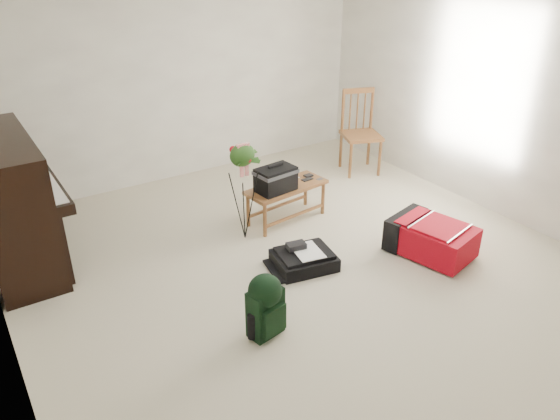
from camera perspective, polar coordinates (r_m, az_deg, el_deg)
floor at (r=5.15m, az=2.83°, el=-6.37°), size 5.00×5.50×0.01m
wall_back at (r=6.91m, az=-10.60°, el=13.34°), size 5.00×0.04×2.50m
wall_right at (r=6.32m, az=22.26°, el=10.55°), size 0.04×5.50×2.50m
piano at (r=5.56m, az=-26.18°, el=0.36°), size 0.71×1.50×1.25m
bench at (r=5.75m, az=-0.18°, el=3.03°), size 0.95×0.47×0.70m
dining_chair at (r=7.19m, az=8.29°, el=7.97°), size 0.59×0.59×1.06m
red_suitcase at (r=5.55m, az=15.12°, el=-2.62°), size 0.69×0.88×0.33m
black_duffel at (r=5.17m, az=2.51°, el=-5.12°), size 0.62×0.54×0.23m
green_backpack at (r=4.25m, az=-1.52°, el=-9.67°), size 0.30×0.27×0.54m
flower_stand at (r=5.45m, az=-3.83°, el=1.86°), size 0.34×0.34×1.07m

